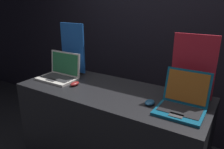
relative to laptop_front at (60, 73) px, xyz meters
The scene contains 8 objects.
wall_back 1.35m from the laptop_front, 63.08° to the left, with size 8.00×0.05×2.80m.
display_counter 0.81m from the laptop_front, ahead, with size 1.68×0.67×0.98m.
laptop_front is the anchor object (origin of this frame).
mouse_front 0.26m from the laptop_front, 15.55° to the right, with size 0.06×0.10×0.03m.
promo_stand_front 0.28m from the laptop_front, 90.00° to the left, with size 0.30×0.07×0.53m.
laptop_back 1.22m from the laptop_front, ahead, with size 0.32×0.33×0.27m.
mouse_back 0.99m from the laptop_front, ahead, with size 0.07×0.10×0.03m.
promo_stand_back 1.25m from the laptop_front, ahead, with size 0.32×0.07×0.51m.
Camera 1 is at (0.95, -1.15, 1.73)m, focal length 35.00 mm.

